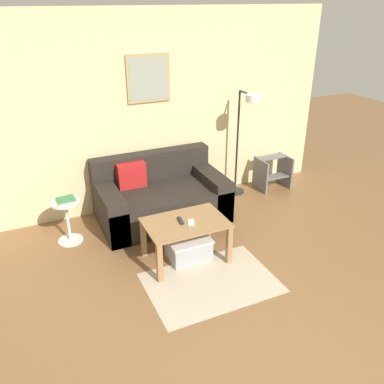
% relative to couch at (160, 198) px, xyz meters
% --- Properties ---
extents(wall_back, '(5.60, 0.09, 2.55)m').
position_rel_couch_xyz_m(wall_back, '(-0.12, 0.50, 1.00)').
color(wall_back, beige).
rests_on(wall_back, ground_plane).
extents(area_rug, '(1.31, 0.91, 0.01)m').
position_rel_couch_xyz_m(area_rug, '(-0.02, -1.50, -0.28)').
color(area_rug, '#C1B299').
rests_on(area_rug, ground_plane).
extents(couch, '(1.61, 0.95, 0.80)m').
position_rel_couch_xyz_m(couch, '(0.00, 0.00, 0.00)').
color(couch, '#28231E').
rests_on(couch, ground_plane).
extents(coffee_table, '(0.88, 0.59, 0.47)m').
position_rel_couch_xyz_m(coffee_table, '(-0.08, -1.00, 0.10)').
color(coffee_table, '#997047').
rests_on(coffee_table, ground_plane).
extents(storage_bin, '(0.47, 0.36, 0.25)m').
position_rel_couch_xyz_m(storage_bin, '(-0.05, -1.00, -0.16)').
color(storage_bin, '#9EA3A8').
rests_on(storage_bin, ground_plane).
extents(floor_lamp, '(0.27, 0.56, 1.52)m').
position_rel_couch_xyz_m(floor_lamp, '(1.28, 0.07, 0.72)').
color(floor_lamp, black).
rests_on(floor_lamp, ground_plane).
extents(side_table, '(0.35, 0.35, 0.53)m').
position_rel_couch_xyz_m(side_table, '(-1.19, -0.10, 0.04)').
color(side_table, silver).
rests_on(side_table, ground_plane).
extents(book_stack, '(0.21, 0.18, 0.04)m').
position_rel_couch_xyz_m(book_stack, '(-1.18, -0.10, 0.27)').
color(book_stack, silver).
rests_on(book_stack, side_table).
extents(remote_control, '(0.06, 0.15, 0.02)m').
position_rel_couch_xyz_m(remote_control, '(-0.13, -0.97, 0.20)').
color(remote_control, '#232328').
rests_on(remote_control, coffee_table).
extents(cell_phone, '(0.11, 0.15, 0.01)m').
position_rel_couch_xyz_m(cell_phone, '(-0.03, -1.04, 0.19)').
color(cell_phone, silver).
rests_on(cell_phone, coffee_table).
extents(step_stool, '(0.47, 0.37, 0.48)m').
position_rel_couch_xyz_m(step_stool, '(1.88, 0.17, -0.02)').
color(step_stool, slate).
rests_on(step_stool, ground_plane).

